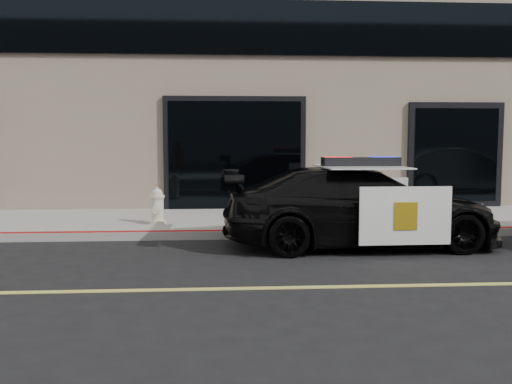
{
  "coord_description": "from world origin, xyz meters",
  "views": [
    {
      "loc": [
        -1.43,
        -6.93,
        1.87
      ],
      "look_at": [
        -0.81,
        2.2,
        1.0
      ],
      "focal_mm": 40.0,
      "sensor_mm": 36.0,
      "label": 1
    }
  ],
  "objects": [
    {
      "name": "fire_hydrant",
      "position": [
        -2.63,
        4.5,
        0.49
      ],
      "size": [
        0.33,
        0.46,
        0.73
      ],
      "color": "beige",
      "rests_on": "sidewalk_n"
    },
    {
      "name": "police_car",
      "position": [
        1.01,
        2.65,
        0.7
      ],
      "size": [
        2.24,
        4.79,
        1.55
      ],
      "color": "black",
      "rests_on": "ground"
    },
    {
      "name": "sidewalk_n",
      "position": [
        0.0,
        5.25,
        0.07
      ],
      "size": [
        60.0,
        3.5,
        0.15
      ],
      "primitive_type": "cube",
      "color": "gray",
      "rests_on": "ground"
    },
    {
      "name": "ground",
      "position": [
        0.0,
        0.0,
        0.0
      ],
      "size": [
        120.0,
        120.0,
        0.0
      ],
      "primitive_type": "plane",
      "color": "black",
      "rests_on": "ground"
    }
  ]
}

